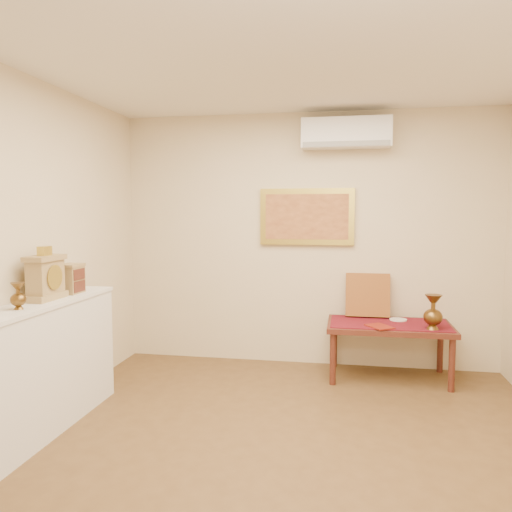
% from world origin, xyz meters
% --- Properties ---
extents(floor, '(4.50, 4.50, 0.00)m').
position_xyz_m(floor, '(0.00, 0.00, 0.00)').
color(floor, brown).
rests_on(floor, ground).
extents(ceiling, '(4.50, 4.50, 0.00)m').
position_xyz_m(ceiling, '(0.00, 0.00, 2.70)').
color(ceiling, silver).
rests_on(ceiling, ground).
extents(wall_back, '(4.00, 0.02, 2.70)m').
position_xyz_m(wall_back, '(0.00, 2.25, 1.35)').
color(wall_back, beige).
rests_on(wall_back, ground).
extents(wall_front, '(4.00, 0.02, 2.70)m').
position_xyz_m(wall_front, '(0.00, -2.25, 1.35)').
color(wall_front, beige).
rests_on(wall_front, ground).
extents(brass_urn_small, '(0.11, 0.11, 0.24)m').
position_xyz_m(brass_urn_small, '(-1.80, -0.08, 1.10)').
color(brass_urn_small, brown).
rests_on(brass_urn_small, display_ledge).
extents(table_cloth, '(1.14, 0.59, 0.01)m').
position_xyz_m(table_cloth, '(0.85, 1.88, 0.55)').
color(table_cloth, maroon).
rests_on(table_cloth, low_table).
extents(brass_urn_tall, '(0.18, 0.18, 0.40)m').
position_xyz_m(brass_urn_tall, '(1.23, 1.68, 0.76)').
color(brass_urn_tall, brown).
rests_on(brass_urn_tall, table_cloth).
extents(plate, '(0.17, 0.17, 0.01)m').
position_xyz_m(plate, '(0.95, 2.02, 0.56)').
color(plate, silver).
rests_on(plate, table_cloth).
extents(menu, '(0.29, 0.31, 0.01)m').
position_xyz_m(menu, '(0.74, 1.67, 0.56)').
color(menu, maroon).
rests_on(menu, table_cloth).
extents(cushion, '(0.45, 0.19, 0.46)m').
position_xyz_m(cushion, '(0.65, 2.16, 0.78)').
color(cushion, maroon).
rests_on(cushion, table_cloth).
extents(display_ledge, '(0.37, 2.02, 0.98)m').
position_xyz_m(display_ledge, '(-1.82, 0.00, 0.49)').
color(display_ledge, silver).
rests_on(display_ledge, floor).
extents(mantel_clock, '(0.17, 0.36, 0.41)m').
position_xyz_m(mantel_clock, '(-1.83, 0.30, 1.15)').
color(mantel_clock, '#A38754').
rests_on(mantel_clock, display_ledge).
extents(wooden_chest, '(0.16, 0.21, 0.24)m').
position_xyz_m(wooden_chest, '(-1.81, 0.61, 1.10)').
color(wooden_chest, '#A38754').
rests_on(wooden_chest, display_ledge).
extents(low_table, '(1.20, 0.70, 0.55)m').
position_xyz_m(low_table, '(0.85, 1.88, 0.48)').
color(low_table, '#512218').
rests_on(low_table, floor).
extents(painting, '(1.00, 0.06, 0.60)m').
position_xyz_m(painting, '(0.00, 2.22, 1.60)').
color(painting, gold).
rests_on(painting, wall_back).
extents(ac_unit, '(0.90, 0.25, 0.30)m').
position_xyz_m(ac_unit, '(0.40, 2.12, 2.45)').
color(ac_unit, silver).
rests_on(ac_unit, wall_back).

